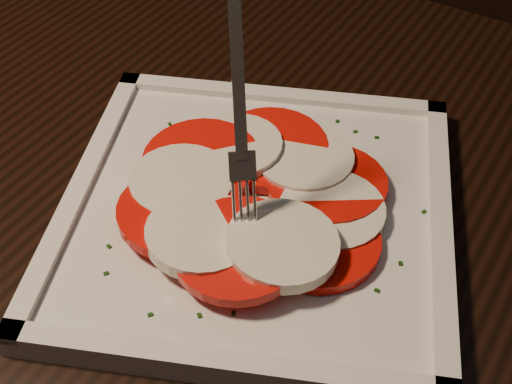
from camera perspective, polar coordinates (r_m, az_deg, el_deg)
table at (r=0.58m, az=2.54°, el=-12.70°), size 1.23×0.84×0.75m
plate at (r=0.52m, az=0.00°, el=-1.75°), size 0.36×0.36×0.01m
caprese_salad at (r=0.51m, az=-0.01°, el=-0.32°), size 0.22×0.24×0.03m
fork at (r=0.46m, az=-1.44°, el=7.70°), size 0.06×0.07×0.15m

